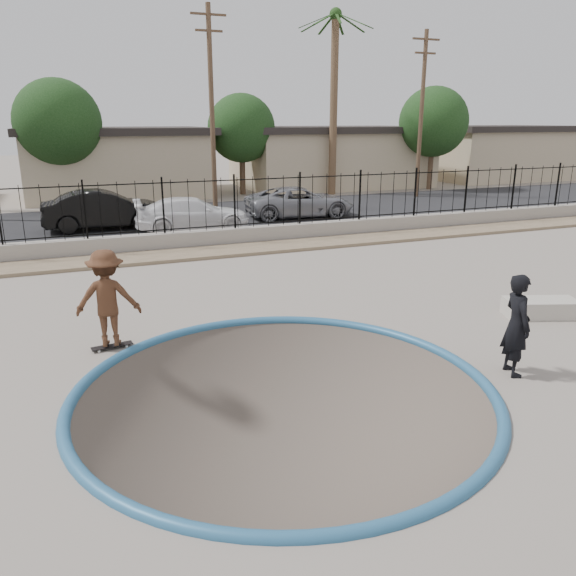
# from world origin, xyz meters

# --- Properties ---
(ground) EXTENTS (120.00, 120.00, 2.20)m
(ground) POSITION_xyz_m (0.00, 12.00, -1.10)
(ground) COLOR gray
(ground) RESTS_ON ground
(bowl_pit) EXTENTS (6.84, 6.84, 1.80)m
(bowl_pit) POSITION_xyz_m (0.00, -1.00, 0.00)
(bowl_pit) COLOR #52453F
(bowl_pit) RESTS_ON ground
(coping_ring) EXTENTS (7.04, 7.04, 0.20)m
(coping_ring) POSITION_xyz_m (0.00, -1.00, 0.00)
(coping_ring) COLOR #295D85
(coping_ring) RESTS_ON ground
(rock_strip) EXTENTS (42.00, 1.60, 0.11)m
(rock_strip) POSITION_xyz_m (0.00, 9.20, 0.06)
(rock_strip) COLOR #957E62
(rock_strip) RESTS_ON ground
(retaining_wall) EXTENTS (42.00, 0.45, 0.60)m
(retaining_wall) POSITION_xyz_m (0.00, 10.30, 0.30)
(retaining_wall) COLOR gray
(retaining_wall) RESTS_ON ground
(fence) EXTENTS (40.00, 0.04, 1.80)m
(fence) POSITION_xyz_m (0.00, 10.30, 1.50)
(fence) COLOR black
(fence) RESTS_ON retaining_wall
(street) EXTENTS (90.00, 8.00, 0.04)m
(street) POSITION_xyz_m (0.00, 17.00, 0.02)
(street) COLOR black
(street) RESTS_ON ground
(house_center) EXTENTS (10.60, 8.60, 3.90)m
(house_center) POSITION_xyz_m (0.00, 26.50, 1.97)
(house_center) COLOR tan
(house_center) RESTS_ON ground
(house_east) EXTENTS (12.60, 8.60, 3.90)m
(house_east) POSITION_xyz_m (14.00, 26.50, 1.97)
(house_east) COLOR tan
(house_east) RESTS_ON ground
(house_east_far) EXTENTS (11.60, 8.60, 3.90)m
(house_east_far) POSITION_xyz_m (28.00, 26.50, 1.97)
(house_east_far) COLOR tan
(house_east_far) RESTS_ON ground
(palm_right) EXTENTS (2.30, 2.30, 10.30)m
(palm_right) POSITION_xyz_m (12.00, 22.00, 7.33)
(palm_right) COLOR brown
(palm_right) RESTS_ON ground
(utility_pole_mid) EXTENTS (1.70, 0.24, 9.50)m
(utility_pole_mid) POSITION_xyz_m (4.00, 19.00, 4.96)
(utility_pole_mid) COLOR #473323
(utility_pole_mid) RESTS_ON ground
(utility_pole_right) EXTENTS (1.70, 0.24, 9.00)m
(utility_pole_right) POSITION_xyz_m (16.00, 19.00, 4.70)
(utility_pole_right) COLOR #473323
(utility_pole_right) RESTS_ON ground
(street_tree_left) EXTENTS (4.32, 4.32, 6.36)m
(street_tree_left) POSITION_xyz_m (-3.00, 23.00, 4.19)
(street_tree_left) COLOR #473323
(street_tree_left) RESTS_ON ground
(street_tree_mid) EXTENTS (3.96, 3.96, 5.83)m
(street_tree_mid) POSITION_xyz_m (7.00, 24.00, 3.84)
(street_tree_mid) COLOR #473323
(street_tree_mid) RESTS_ON ground
(street_tree_right) EXTENTS (4.32, 4.32, 6.36)m
(street_tree_right) POSITION_xyz_m (19.00, 22.00, 4.19)
(street_tree_right) COLOR #473323
(street_tree_right) RESTS_ON ground
(skater) EXTENTS (1.34, 0.94, 1.89)m
(skater) POSITION_xyz_m (-2.49, 1.94, 0.94)
(skater) COLOR brown
(skater) RESTS_ON ground
(skateboard) EXTENTS (0.80, 0.29, 0.07)m
(skateboard) POSITION_xyz_m (-2.49, 1.94, 0.06)
(skateboard) COLOR black
(skateboard) RESTS_ON ground
(videographer) EXTENTS (0.59, 0.75, 1.82)m
(videographer) POSITION_xyz_m (4.00, -1.81, 0.91)
(videographer) COLOR black
(videographer) RESTS_ON ground
(concrete_ledge) EXTENTS (1.74, 1.20, 0.40)m
(concrete_ledge) POSITION_xyz_m (6.79, 0.31, 0.20)
(concrete_ledge) COLOR #AFA89B
(concrete_ledge) RESTS_ON ground
(car_b) EXTENTS (4.81, 1.75, 1.57)m
(car_b) POSITION_xyz_m (-1.64, 15.00, 0.82)
(car_b) COLOR black
(car_b) RESTS_ON street
(car_c) EXTENTS (4.66, 2.17, 1.32)m
(car_c) POSITION_xyz_m (1.63, 13.40, 0.69)
(car_c) COLOR white
(car_c) RESTS_ON street
(car_d) EXTENTS (5.10, 2.66, 1.37)m
(car_d) POSITION_xyz_m (6.88, 14.80, 0.72)
(car_d) COLOR gray
(car_d) RESTS_ON street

